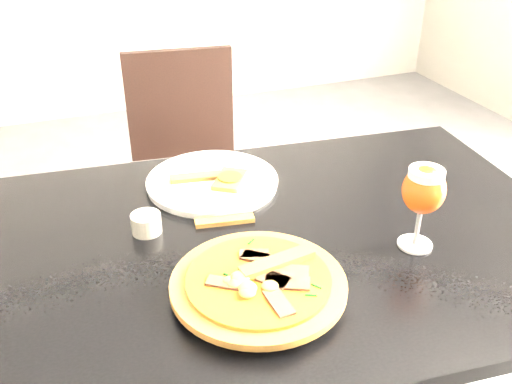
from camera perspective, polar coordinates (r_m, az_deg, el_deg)
name	(u,v)px	position (r m, az deg, el deg)	size (l,w,h in m)	color
dining_table	(276,273)	(1.18, 2.05, -8.05)	(1.27, 0.91, 0.75)	black
chair_far	(187,166)	(2.02, -6.87, 2.61)	(0.44, 0.44, 0.85)	black
plate_main	(263,282)	(1.00, 0.72, -8.95)	(0.28, 0.28, 0.01)	white
pizza	(259,282)	(0.97, 0.31, -8.96)	(0.30, 0.30, 0.03)	brown
plate_second	(212,182)	(1.30, -4.37, 1.03)	(0.30, 0.30, 0.02)	white
crust_scraps	(219,178)	(1.29, -3.77, 1.36)	(0.18, 0.12, 0.01)	brown
loose_crust	(225,220)	(1.17, -3.16, -2.84)	(0.12, 0.03, 0.01)	brown
sauce_cup	(146,223)	(1.15, -10.93, -3.02)	(0.06, 0.06, 0.04)	beige
beer_glass	(424,191)	(1.08, 16.44, 0.13)	(0.08, 0.08, 0.17)	#B2B5BB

